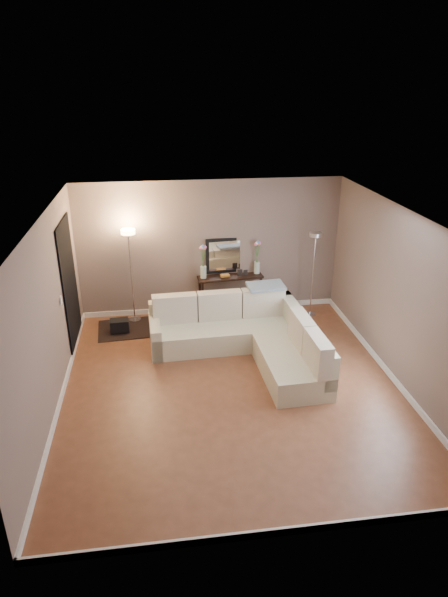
{
  "coord_description": "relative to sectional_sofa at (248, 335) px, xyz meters",
  "views": [
    {
      "loc": [
        -0.98,
        -6.29,
        4.25
      ],
      "look_at": [
        0.0,
        0.8,
        1.1
      ],
      "focal_mm": 30.0,
      "sensor_mm": 36.0,
      "label": 1
    }
  ],
  "objects": [
    {
      "name": "floor_lamp_unlit",
      "position": [
        1.49,
        1.31,
        0.85
      ],
      "size": [
        0.3,
        0.3,
        1.67
      ],
      "color": "silver",
      "rests_on": "floor"
    },
    {
      "name": "switch_plate",
      "position": [
        -2.91,
        -0.11,
        0.87
      ],
      "size": [
        0.02,
        0.08,
        0.12
      ],
      "primitive_type": "cube",
      "color": "white",
      "rests_on": "ground"
    },
    {
      "name": "ceiling",
      "position": [
        -0.43,
        -0.96,
        2.27
      ],
      "size": [
        5.0,
        5.5,
        0.01
      ],
      "primitive_type": "cube",
      "color": "white",
      "rests_on": "ground"
    },
    {
      "name": "charcoal_rug",
      "position": [
        -2.0,
        1.17,
        -0.32
      ],
      "size": [
        1.24,
        0.97,
        0.02
      ],
      "primitive_type": "cube",
      "rotation": [
        0.0,
        0.0,
        0.08
      ],
      "color": "black",
      "rests_on": "floor"
    },
    {
      "name": "console_table",
      "position": [
        -0.13,
        1.63,
        0.1
      ],
      "size": [
        1.28,
        0.46,
        0.77
      ],
      "color": "black",
      "rests_on": "floor"
    },
    {
      "name": "wall_back",
      "position": [
        -0.43,
        1.8,
        0.97
      ],
      "size": [
        5.0,
        0.02,
        2.6
      ],
      "primitive_type": "cube",
      "color": "#79665D",
      "rests_on": "ground"
    },
    {
      "name": "baseboard_left",
      "position": [
        -2.91,
        -0.96,
        -0.28
      ],
      "size": [
        0.03,
        5.5,
        0.1
      ],
      "primitive_type": "cube",
      "color": "white",
      "rests_on": "ground"
    },
    {
      "name": "black_bag",
      "position": [
        -2.18,
        1.06,
        -0.19
      ],
      "size": [
        0.35,
        0.26,
        0.22
      ],
      "primitive_type": "cube",
      "rotation": [
        0.0,
        0.0,
        0.08
      ],
      "color": "black",
      "rests_on": "charcoal_rug"
    },
    {
      "name": "wall_left",
      "position": [
        -2.94,
        -0.96,
        0.97
      ],
      "size": [
        0.02,
        5.5,
        2.6
      ],
      "primitive_type": "cube",
      "color": "#79665D",
      "rests_on": "ground"
    },
    {
      "name": "flower_vase_right",
      "position": [
        0.48,
        1.69,
        0.73
      ],
      "size": [
        0.15,
        0.13,
        0.66
      ],
      "color": "silver",
      "rests_on": "console_table"
    },
    {
      "name": "leaning_mirror",
      "position": [
        -0.07,
        1.79,
        0.81
      ],
      "size": [
        0.89,
        0.13,
        0.7
      ],
      "color": "black",
      "rests_on": "console_table"
    },
    {
      "name": "doorway",
      "position": [
        -2.91,
        0.74,
        0.77
      ],
      "size": [
        0.02,
        1.2,
        2.2
      ],
      "primitive_type": "cube",
      "color": "black",
      "rests_on": "ground"
    },
    {
      "name": "floor",
      "position": [
        -0.43,
        -0.96,
        -0.34
      ],
      "size": [
        5.0,
        5.5,
        0.01
      ],
      "primitive_type": "cube",
      "color": "brown",
      "rests_on": "ground"
    },
    {
      "name": "sectional_sofa",
      "position": [
        0.0,
        0.0,
        0.0
      ],
      "size": [
        2.64,
        2.47,
        0.9
      ],
      "color": "beige",
      "rests_on": "floor"
    },
    {
      "name": "baseboard_right",
      "position": [
        2.06,
        -0.96,
        -0.28
      ],
      "size": [
        0.03,
        5.5,
        0.1
      ],
      "primitive_type": "cube",
      "color": "white",
      "rests_on": "ground"
    },
    {
      "name": "table_decor",
      "position": [
        -0.05,
        1.6,
        0.48
      ],
      "size": [
        0.54,
        0.13,
        0.13
      ],
      "color": "#BE7121",
      "rests_on": "console_table"
    },
    {
      "name": "baseboard_front",
      "position": [
        -0.43,
        -3.69,
        -0.28
      ],
      "size": [
        5.0,
        0.03,
        0.1
      ],
      "primitive_type": "cube",
      "color": "white",
      "rests_on": "ground"
    },
    {
      "name": "flower_vase_left",
      "position": [
        -0.58,
        1.58,
        0.73
      ],
      "size": [
        0.15,
        0.13,
        0.66
      ],
      "color": "silver",
      "rests_on": "console_table"
    },
    {
      "name": "wall_front",
      "position": [
        -0.43,
        -3.72,
        0.97
      ],
      "size": [
        5.0,
        0.02,
        2.6
      ],
      "primitive_type": "cube",
      "color": "#79665D",
      "rests_on": "ground"
    },
    {
      "name": "baseboard_back",
      "position": [
        -0.43,
        1.78,
        -0.28
      ],
      "size": [
        5.0,
        0.03,
        0.1
      ],
      "primitive_type": "cube",
      "color": "white",
      "rests_on": "ground"
    },
    {
      "name": "wall_right",
      "position": [
        2.08,
        -0.96,
        0.97
      ],
      "size": [
        0.02,
        5.5,
        2.6
      ],
      "primitive_type": "cube",
      "color": "#79665D",
      "rests_on": "ground"
    },
    {
      "name": "floor_lamp_lit",
      "position": [
        -1.92,
        1.52,
        0.94
      ],
      "size": [
        0.27,
        0.27,
        1.8
      ],
      "color": "silver",
      "rests_on": "floor"
    },
    {
      "name": "throw_blanket",
      "position": [
        0.43,
        0.65,
        0.61
      ],
      "size": [
        0.67,
        0.43,
        0.09
      ],
      "primitive_type": "cube",
      "rotation": [
        0.1,
        0.0,
        0.09
      ],
      "color": "#7E92A3",
      "rests_on": "sectional_sofa"
    }
  ]
}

